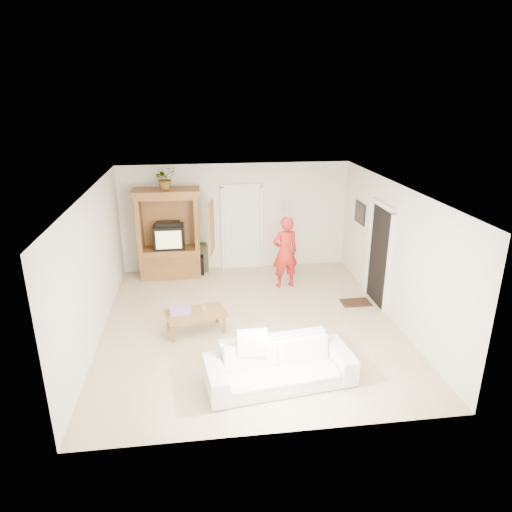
# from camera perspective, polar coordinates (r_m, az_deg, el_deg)

# --- Properties ---
(floor) EXTENTS (6.00, 6.00, 0.00)m
(floor) POSITION_cam_1_polar(r_m,az_deg,el_deg) (8.83, -0.69, -8.42)
(floor) COLOR tan
(floor) RESTS_ON ground
(ceiling) EXTENTS (6.00, 6.00, 0.00)m
(ceiling) POSITION_cam_1_polar(r_m,az_deg,el_deg) (7.93, -0.77, 8.35)
(ceiling) COLOR white
(ceiling) RESTS_ON floor
(wall_back) EXTENTS (5.50, 0.00, 5.50)m
(wall_back) POSITION_cam_1_polar(r_m,az_deg,el_deg) (11.13, -2.57, 4.87)
(wall_back) COLOR silver
(wall_back) RESTS_ON floor
(wall_front) EXTENTS (5.50, 0.00, 5.50)m
(wall_front) POSITION_cam_1_polar(r_m,az_deg,el_deg) (5.60, 2.99, -11.17)
(wall_front) COLOR silver
(wall_front) RESTS_ON floor
(wall_left) EXTENTS (0.00, 6.00, 6.00)m
(wall_left) POSITION_cam_1_polar(r_m,az_deg,el_deg) (8.44, -19.61, -1.31)
(wall_left) COLOR silver
(wall_left) RESTS_ON floor
(wall_right) EXTENTS (0.00, 6.00, 6.00)m
(wall_right) POSITION_cam_1_polar(r_m,az_deg,el_deg) (9.01, 16.91, 0.33)
(wall_right) COLOR silver
(wall_right) RESTS_ON floor
(armoire) EXTENTS (1.82, 1.14, 2.10)m
(armoire) POSITION_cam_1_polar(r_m,az_deg,el_deg) (10.90, -10.66, 2.06)
(armoire) COLOR brown
(armoire) RESTS_ON floor
(door_back) EXTENTS (0.85, 0.05, 2.04)m
(door_back) POSITION_cam_1_polar(r_m,az_deg,el_deg) (11.19, -1.77, 3.47)
(door_back) COLOR white
(door_back) RESTS_ON floor
(doorway_right) EXTENTS (0.05, 0.90, 2.04)m
(doorway_right) POSITION_cam_1_polar(r_m,az_deg,el_deg) (9.61, 15.19, -0.05)
(doorway_right) COLOR black
(doorway_right) RESTS_ON floor
(framed_picture) EXTENTS (0.03, 0.60, 0.48)m
(framed_picture) POSITION_cam_1_polar(r_m,az_deg,el_deg) (10.60, 12.88, 5.29)
(framed_picture) COLOR black
(framed_picture) RESTS_ON wall_right
(doormat) EXTENTS (0.60, 0.40, 0.02)m
(doormat) POSITION_cam_1_polar(r_m,az_deg,el_deg) (9.84, 12.36, -5.70)
(doormat) COLOR #382316
(doormat) RESTS_ON floor
(plant) EXTENTS (0.60, 0.59, 0.51)m
(plant) POSITION_cam_1_polar(r_m,az_deg,el_deg) (10.53, -11.30, 9.51)
(plant) COLOR #4C7238
(plant) RESTS_ON armoire
(man) EXTENTS (0.66, 0.49, 1.63)m
(man) POSITION_cam_1_polar(r_m,az_deg,el_deg) (10.14, 3.65, 0.47)
(man) COLOR red
(man) RESTS_ON floor
(sofa) EXTENTS (2.32, 1.16, 0.65)m
(sofa) POSITION_cam_1_polar(r_m,az_deg,el_deg) (7.05, 2.95, -13.38)
(sofa) COLOR silver
(sofa) RESTS_ON floor
(coffee_table) EXTENTS (1.18, 0.81, 0.40)m
(coffee_table) POSITION_cam_1_polar(r_m,az_deg,el_deg) (8.47, -7.55, -7.26)
(coffee_table) COLOR olive
(coffee_table) RESTS_ON floor
(towel) EXTENTS (0.40, 0.31, 0.08)m
(towel) POSITION_cam_1_polar(r_m,az_deg,el_deg) (8.43, -9.45, -6.78)
(towel) COLOR #F15099
(towel) RESTS_ON coffee_table
(candle) EXTENTS (0.08, 0.08, 0.10)m
(candle) POSITION_cam_1_polar(r_m,az_deg,el_deg) (8.46, -6.59, -6.45)
(candle) COLOR tan
(candle) RESTS_ON coffee_table
(backpack_black) EXTENTS (0.39, 0.24, 0.47)m
(backpack_black) POSITION_cam_1_polar(r_m,az_deg,el_deg) (11.06, -7.53, -1.19)
(backpack_black) COLOR black
(backpack_black) RESTS_ON floor
(backpack_olive) EXTENTS (0.40, 0.32, 0.70)m
(backpack_olive) POSITION_cam_1_polar(r_m,az_deg,el_deg) (11.24, -7.02, -0.21)
(backpack_olive) COLOR #47442B
(backpack_olive) RESTS_ON floor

